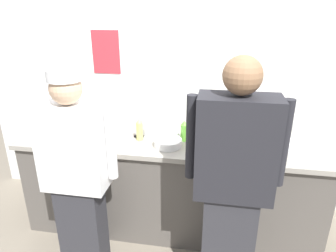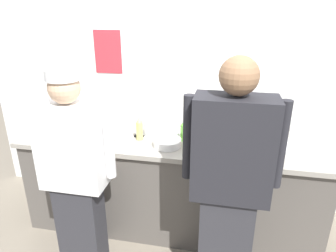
{
  "view_description": "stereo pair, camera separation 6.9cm",
  "coord_description": "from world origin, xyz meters",
  "px_view_note": "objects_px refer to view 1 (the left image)",
  "views": [
    {
      "loc": [
        0.38,
        -1.99,
        1.96
      ],
      "look_at": [
        -0.03,
        0.41,
        1.01
      ],
      "focal_mm": 32.21,
      "sensor_mm": 36.0,
      "label": 1
    },
    {
      "loc": [
        0.45,
        -1.97,
        1.96
      ],
      "look_at": [
        -0.03,
        0.41,
        1.01
      ],
      "focal_mm": 32.21,
      "sensor_mm": 36.0,
      "label": 2
    }
  ],
  "objects_px": {
    "deli_cup": "(149,129)",
    "ramekin_yellow_sauce": "(120,140)",
    "chef_center": "(233,183)",
    "chef_near_left": "(77,175)",
    "ramekin_orange_sauce": "(174,134)",
    "squeeze_bottle_spare": "(140,130)",
    "mixing_bowl_steel": "(107,126)",
    "ramekin_green_sauce": "(220,130)",
    "plate_stack_front": "(168,143)",
    "chefs_knife": "(147,137)",
    "squeeze_bottle_secondary": "(202,135)",
    "squeeze_bottle_primary": "(184,131)",
    "ramekin_red_sauce": "(61,129)",
    "sheet_tray": "(270,144)"
  },
  "relations": [
    {
      "from": "deli_cup",
      "to": "ramekin_yellow_sauce",
      "type": "bearing_deg",
      "value": -134.22
    },
    {
      "from": "chef_center",
      "to": "chef_near_left",
      "type": "bearing_deg",
      "value": 178.94
    },
    {
      "from": "ramekin_orange_sauce",
      "to": "squeeze_bottle_spare",
      "type": "bearing_deg",
      "value": -154.77
    },
    {
      "from": "mixing_bowl_steel",
      "to": "ramekin_green_sauce",
      "type": "height_order",
      "value": "mixing_bowl_steel"
    },
    {
      "from": "plate_stack_front",
      "to": "ramekin_green_sauce",
      "type": "height_order",
      "value": "plate_stack_front"
    },
    {
      "from": "chefs_knife",
      "to": "squeeze_bottle_secondary",
      "type": "bearing_deg",
      "value": -7.14
    },
    {
      "from": "ramekin_yellow_sauce",
      "to": "deli_cup",
      "type": "height_order",
      "value": "deli_cup"
    },
    {
      "from": "squeeze_bottle_primary",
      "to": "ramekin_red_sauce",
      "type": "xyz_separation_m",
      "value": [
        -1.14,
        0.0,
        -0.06
      ]
    },
    {
      "from": "squeeze_bottle_spare",
      "to": "ramekin_orange_sauce",
      "type": "xyz_separation_m",
      "value": [
        0.28,
        0.13,
        -0.07
      ]
    },
    {
      "from": "plate_stack_front",
      "to": "ramekin_yellow_sauce",
      "type": "distance_m",
      "value": 0.41
    },
    {
      "from": "squeeze_bottle_secondary",
      "to": "squeeze_bottle_spare",
      "type": "height_order",
      "value": "squeeze_bottle_spare"
    },
    {
      "from": "ramekin_red_sauce",
      "to": "deli_cup",
      "type": "xyz_separation_m",
      "value": [
        0.82,
        0.07,
        0.03
      ]
    },
    {
      "from": "squeeze_bottle_secondary",
      "to": "ramekin_red_sauce",
      "type": "distance_m",
      "value": 1.3
    },
    {
      "from": "ramekin_orange_sauce",
      "to": "deli_cup",
      "type": "bearing_deg",
      "value": -177.61
    },
    {
      "from": "chefs_knife",
      "to": "squeeze_bottle_primary",
      "type": "bearing_deg",
      "value": 0.14
    },
    {
      "from": "squeeze_bottle_secondary",
      "to": "squeeze_bottle_primary",
      "type": "bearing_deg",
      "value": 158.26
    },
    {
      "from": "mixing_bowl_steel",
      "to": "ramekin_orange_sauce",
      "type": "xyz_separation_m",
      "value": [
        0.62,
        0.03,
        -0.05
      ]
    },
    {
      "from": "squeeze_bottle_spare",
      "to": "ramekin_green_sauce",
      "type": "relative_size",
      "value": 2.19
    },
    {
      "from": "squeeze_bottle_primary",
      "to": "deli_cup",
      "type": "bearing_deg",
      "value": 168.04
    },
    {
      "from": "sheet_tray",
      "to": "chefs_knife",
      "type": "distance_m",
      "value": 1.05
    },
    {
      "from": "chef_near_left",
      "to": "ramekin_red_sauce",
      "type": "distance_m",
      "value": 0.79
    },
    {
      "from": "chef_near_left",
      "to": "deli_cup",
      "type": "xyz_separation_m",
      "value": [
        0.36,
        0.71,
        0.09
      ]
    },
    {
      "from": "sheet_tray",
      "to": "deli_cup",
      "type": "height_order",
      "value": "deli_cup"
    },
    {
      "from": "ramekin_orange_sauce",
      "to": "ramekin_red_sauce",
      "type": "distance_m",
      "value": 1.05
    },
    {
      "from": "squeeze_bottle_primary",
      "to": "chefs_knife",
      "type": "bearing_deg",
      "value": -179.86
    },
    {
      "from": "deli_cup",
      "to": "mixing_bowl_steel",
      "type": "bearing_deg",
      "value": -177.11
    },
    {
      "from": "chef_near_left",
      "to": "squeeze_bottle_secondary",
      "type": "height_order",
      "value": "chef_near_left"
    },
    {
      "from": "squeeze_bottle_primary",
      "to": "ramekin_green_sauce",
      "type": "height_order",
      "value": "squeeze_bottle_primary"
    },
    {
      "from": "sheet_tray",
      "to": "ramekin_red_sauce",
      "type": "height_order",
      "value": "ramekin_red_sauce"
    },
    {
      "from": "squeeze_bottle_primary",
      "to": "chefs_knife",
      "type": "relative_size",
      "value": 0.65
    },
    {
      "from": "squeeze_bottle_primary",
      "to": "squeeze_bottle_spare",
      "type": "bearing_deg",
      "value": -172.07
    },
    {
      "from": "squeeze_bottle_secondary",
      "to": "deli_cup",
      "type": "distance_m",
      "value": 0.5
    },
    {
      "from": "chef_center",
      "to": "chefs_knife",
      "type": "xyz_separation_m",
      "value": [
        -0.72,
        0.66,
        -0.01
      ]
    },
    {
      "from": "chef_center",
      "to": "ramekin_yellow_sauce",
      "type": "height_order",
      "value": "chef_center"
    },
    {
      "from": "squeeze_bottle_secondary",
      "to": "ramekin_red_sauce",
      "type": "bearing_deg",
      "value": 177.15
    },
    {
      "from": "sheet_tray",
      "to": "squeeze_bottle_secondary",
      "type": "relative_size",
      "value": 2.7
    },
    {
      "from": "sheet_tray",
      "to": "squeeze_bottle_secondary",
      "type": "bearing_deg",
      "value": -170.99
    },
    {
      "from": "squeeze_bottle_spare",
      "to": "chefs_knife",
      "type": "bearing_deg",
      "value": 47.48
    },
    {
      "from": "plate_stack_front",
      "to": "deli_cup",
      "type": "bearing_deg",
      "value": 135.59
    },
    {
      "from": "squeeze_bottle_primary",
      "to": "ramekin_orange_sauce",
      "type": "height_order",
      "value": "squeeze_bottle_primary"
    },
    {
      "from": "plate_stack_front",
      "to": "ramekin_green_sauce",
      "type": "bearing_deg",
      "value": 41.2
    },
    {
      "from": "squeeze_bottle_spare",
      "to": "deli_cup",
      "type": "xyz_separation_m",
      "value": [
        0.05,
        0.12,
        -0.04
      ]
    },
    {
      "from": "sheet_tray",
      "to": "ramekin_yellow_sauce",
      "type": "relative_size",
      "value": 5.06
    },
    {
      "from": "plate_stack_front",
      "to": "ramekin_red_sauce",
      "type": "bearing_deg",
      "value": 172.27
    },
    {
      "from": "ramekin_yellow_sauce",
      "to": "chef_near_left",
      "type": "bearing_deg",
      "value": -107.77
    },
    {
      "from": "squeeze_bottle_spare",
      "to": "ramekin_red_sauce",
      "type": "xyz_separation_m",
      "value": [
        -0.77,
        0.06,
        -0.07
      ]
    },
    {
      "from": "plate_stack_front",
      "to": "deli_cup",
      "type": "height_order",
      "value": "deli_cup"
    },
    {
      "from": "sheet_tray",
      "to": "squeeze_bottle_primary",
      "type": "distance_m",
      "value": 0.73
    },
    {
      "from": "chef_center",
      "to": "plate_stack_front",
      "type": "relative_size",
      "value": 7.41
    },
    {
      "from": "plate_stack_front",
      "to": "ramekin_orange_sauce",
      "type": "xyz_separation_m",
      "value": [
        0.02,
        0.22,
        -0.01
      ]
    }
  ]
}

